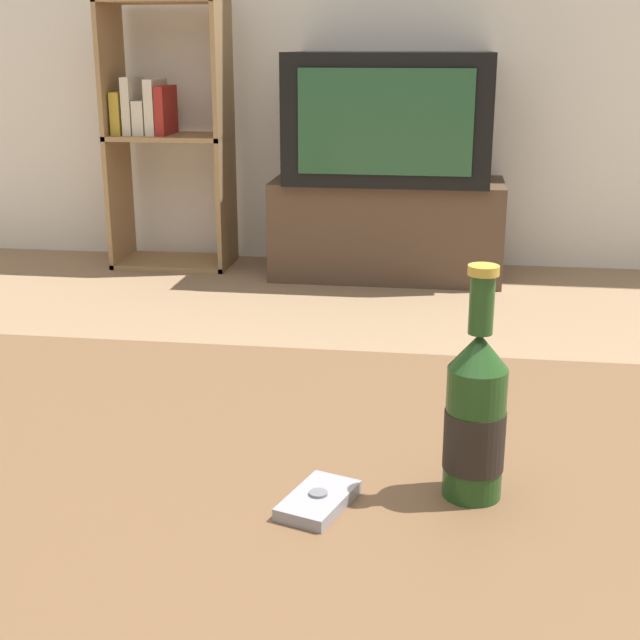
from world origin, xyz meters
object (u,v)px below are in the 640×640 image
(beer_bottle, at_px, (475,417))
(cell_phone, at_px, (318,500))
(television, at_px, (389,117))
(bookshelf, at_px, (163,129))
(tv_stand, at_px, (387,228))

(beer_bottle, relative_size, cell_phone, 2.30)
(television, height_order, cell_phone, television)
(bookshelf, bearing_deg, tv_stand, -3.85)
(tv_stand, height_order, television, television)
(television, xyz_separation_m, beer_bottle, (0.29, -2.79, -0.10))
(tv_stand, distance_m, beer_bottle, 2.83)
(tv_stand, relative_size, television, 1.17)
(bookshelf, bearing_deg, television, -4.08)
(television, bearing_deg, tv_stand, 90.00)
(beer_bottle, bearing_deg, bookshelf, 113.83)
(beer_bottle, distance_m, cell_phone, 0.19)
(television, relative_size, cell_phone, 7.18)
(tv_stand, distance_m, bookshelf, 1.05)
(television, relative_size, beer_bottle, 3.13)
(beer_bottle, bearing_deg, television, 95.87)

